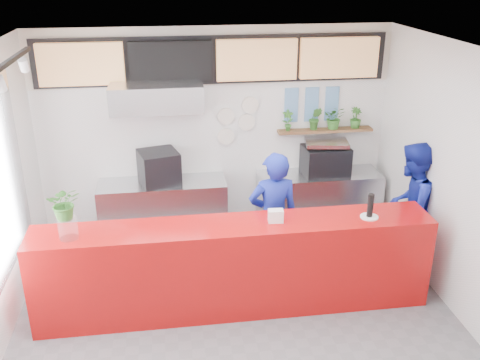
# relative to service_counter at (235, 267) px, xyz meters

# --- Properties ---
(floor) EXTENTS (5.00, 5.00, 0.00)m
(floor) POSITION_rel_service_counter_xyz_m (0.00, -0.40, -0.55)
(floor) COLOR slate
(floor) RESTS_ON ground
(ceiling) EXTENTS (5.00, 5.00, 0.00)m
(ceiling) POSITION_rel_service_counter_xyz_m (0.00, -0.40, 2.45)
(ceiling) COLOR silver
(wall_back) EXTENTS (5.00, 0.00, 5.00)m
(wall_back) POSITION_rel_service_counter_xyz_m (0.00, 2.10, 0.95)
(wall_back) COLOR white
(wall_back) RESTS_ON ground
(wall_right) EXTENTS (0.00, 5.00, 5.00)m
(wall_right) POSITION_rel_service_counter_xyz_m (2.50, -0.40, 0.95)
(wall_right) COLOR white
(wall_right) RESTS_ON ground
(service_counter) EXTENTS (4.50, 0.60, 1.10)m
(service_counter) POSITION_rel_service_counter_xyz_m (0.00, 0.00, 0.00)
(service_counter) COLOR #AF0C0C
(service_counter) RESTS_ON ground
(cream_band) EXTENTS (5.00, 0.02, 0.80)m
(cream_band) POSITION_rel_service_counter_xyz_m (0.00, 2.09, 2.05)
(cream_band) COLOR beige
(cream_band) RESTS_ON wall_back
(prep_bench) EXTENTS (1.80, 0.60, 0.90)m
(prep_bench) POSITION_rel_service_counter_xyz_m (-0.80, 1.80, -0.10)
(prep_bench) COLOR #B2B5BA
(prep_bench) RESTS_ON ground
(panini_oven) EXTENTS (0.63, 0.63, 0.46)m
(panini_oven) POSITION_rel_service_counter_xyz_m (-0.83, 1.80, 0.58)
(panini_oven) COLOR black
(panini_oven) RESTS_ON prep_bench
(extraction_hood) EXTENTS (1.20, 0.70, 0.35)m
(extraction_hood) POSITION_rel_service_counter_xyz_m (-0.80, 1.75, 1.60)
(extraction_hood) COLOR #B2B5BA
(extraction_hood) RESTS_ON ceiling
(hood_lip) EXTENTS (1.20, 0.69, 0.31)m
(hood_lip) POSITION_rel_service_counter_xyz_m (-0.80, 1.75, 1.40)
(hood_lip) COLOR #B2B5BA
(hood_lip) RESTS_ON ceiling
(right_bench) EXTENTS (1.80, 0.60, 0.90)m
(right_bench) POSITION_rel_service_counter_xyz_m (1.50, 1.80, -0.10)
(right_bench) COLOR #B2B5BA
(right_bench) RESTS_ON ground
(espresso_machine) EXTENTS (0.67, 0.50, 0.42)m
(espresso_machine) POSITION_rel_service_counter_xyz_m (1.57, 1.80, 0.56)
(espresso_machine) COLOR black
(espresso_machine) RESTS_ON right_bench
(espresso_tray) EXTENTS (0.66, 0.50, 0.06)m
(espresso_tray) POSITION_rel_service_counter_xyz_m (1.57, 1.80, 0.83)
(espresso_tray) COLOR silver
(espresso_tray) RESTS_ON espresso_machine
(herb_shelf) EXTENTS (1.40, 0.18, 0.04)m
(herb_shelf) POSITION_rel_service_counter_xyz_m (1.60, 2.00, 0.95)
(herb_shelf) COLOR brown
(herb_shelf) RESTS_ON wall_back
(menu_board_far_left) EXTENTS (1.10, 0.10, 0.55)m
(menu_board_far_left) POSITION_rel_service_counter_xyz_m (-1.75, 1.98, 2.00)
(menu_board_far_left) COLOR tan
(menu_board_far_left) RESTS_ON wall_back
(menu_board_mid_left) EXTENTS (1.10, 0.10, 0.55)m
(menu_board_mid_left) POSITION_rel_service_counter_xyz_m (-0.59, 1.98, 2.00)
(menu_board_mid_left) COLOR black
(menu_board_mid_left) RESTS_ON wall_back
(menu_board_mid_right) EXTENTS (1.10, 0.10, 0.55)m
(menu_board_mid_right) POSITION_rel_service_counter_xyz_m (0.57, 1.98, 2.00)
(menu_board_mid_right) COLOR tan
(menu_board_mid_right) RESTS_ON wall_back
(menu_board_far_right) EXTENTS (1.10, 0.10, 0.55)m
(menu_board_far_right) POSITION_rel_service_counter_xyz_m (1.73, 1.98, 2.00)
(menu_board_far_right) COLOR tan
(menu_board_far_right) RESTS_ON wall_back
(soffit) EXTENTS (4.80, 0.04, 0.65)m
(soffit) POSITION_rel_service_counter_xyz_m (0.00, 2.06, 2.00)
(soffit) COLOR black
(soffit) RESTS_ON wall_back
(dec_plate_a) EXTENTS (0.24, 0.03, 0.24)m
(dec_plate_a) POSITION_rel_service_counter_xyz_m (0.15, 2.07, 1.20)
(dec_plate_a) COLOR silver
(dec_plate_a) RESTS_ON wall_back
(dec_plate_b) EXTENTS (0.24, 0.03, 0.24)m
(dec_plate_b) POSITION_rel_service_counter_xyz_m (0.45, 2.07, 1.10)
(dec_plate_b) COLOR silver
(dec_plate_b) RESTS_ON wall_back
(dec_plate_c) EXTENTS (0.24, 0.03, 0.24)m
(dec_plate_c) POSITION_rel_service_counter_xyz_m (0.15, 2.07, 0.90)
(dec_plate_c) COLOR silver
(dec_plate_c) RESTS_ON wall_back
(dec_plate_d) EXTENTS (0.24, 0.03, 0.24)m
(dec_plate_d) POSITION_rel_service_counter_xyz_m (0.50, 2.07, 1.35)
(dec_plate_d) COLOR silver
(dec_plate_d) RESTS_ON wall_back
(photo_frame_a) EXTENTS (0.20, 0.02, 0.25)m
(photo_frame_a) POSITION_rel_service_counter_xyz_m (1.10, 2.08, 1.45)
(photo_frame_a) COLOR #598CBF
(photo_frame_a) RESTS_ON wall_back
(photo_frame_b) EXTENTS (0.20, 0.02, 0.25)m
(photo_frame_b) POSITION_rel_service_counter_xyz_m (1.40, 2.08, 1.45)
(photo_frame_b) COLOR #598CBF
(photo_frame_b) RESTS_ON wall_back
(photo_frame_c) EXTENTS (0.20, 0.02, 0.25)m
(photo_frame_c) POSITION_rel_service_counter_xyz_m (1.70, 2.08, 1.45)
(photo_frame_c) COLOR #598CBF
(photo_frame_c) RESTS_ON wall_back
(photo_frame_d) EXTENTS (0.20, 0.02, 0.25)m
(photo_frame_d) POSITION_rel_service_counter_xyz_m (1.10, 2.08, 1.20)
(photo_frame_d) COLOR #598CBF
(photo_frame_d) RESTS_ON wall_back
(photo_frame_e) EXTENTS (0.20, 0.02, 0.25)m
(photo_frame_e) POSITION_rel_service_counter_xyz_m (1.40, 2.08, 1.20)
(photo_frame_e) COLOR #598CBF
(photo_frame_e) RESTS_ON wall_back
(photo_frame_f) EXTENTS (0.20, 0.02, 0.25)m
(photo_frame_f) POSITION_rel_service_counter_xyz_m (1.70, 2.08, 1.20)
(photo_frame_f) COLOR #598CBF
(photo_frame_f) RESTS_ON wall_back
(staff_center) EXTENTS (0.64, 0.43, 1.71)m
(staff_center) POSITION_rel_service_counter_xyz_m (0.56, 0.57, 0.30)
(staff_center) COLOR #152396
(staff_center) RESTS_ON ground
(staff_right) EXTENTS (1.06, 1.04, 1.72)m
(staff_right) POSITION_rel_service_counter_xyz_m (2.35, 0.62, 0.31)
(staff_right) COLOR #152396
(staff_right) RESTS_ON ground
(herb_a) EXTENTS (0.17, 0.12, 0.31)m
(herb_a) POSITION_rel_service_counter_xyz_m (1.04, 2.00, 1.12)
(herb_a) COLOR #326D26
(herb_a) RESTS_ON herb_shelf
(herb_b) EXTENTS (0.23, 0.21, 0.33)m
(herb_b) POSITION_rel_service_counter_xyz_m (1.44, 2.00, 1.14)
(herb_b) COLOR #326D26
(herb_b) RESTS_ON herb_shelf
(herb_c) EXTENTS (0.36, 0.33, 0.34)m
(herb_c) POSITION_rel_service_counter_xyz_m (1.73, 2.00, 1.14)
(herb_c) COLOR #326D26
(herb_c) RESTS_ON herb_shelf
(herb_d) EXTENTS (0.20, 0.18, 0.30)m
(herb_d) POSITION_rel_service_counter_xyz_m (2.05, 2.00, 1.12)
(herb_d) COLOR #326D26
(herb_d) RESTS_ON herb_shelf
(glass_vase) EXTENTS (0.24, 0.24, 0.25)m
(glass_vase) POSITION_rel_service_counter_xyz_m (-1.77, -0.07, 0.67)
(glass_vase) COLOR white
(glass_vase) RESTS_ON service_counter
(basil_vase) EXTENTS (0.37, 0.33, 0.37)m
(basil_vase) POSITION_rel_service_counter_xyz_m (-1.77, -0.07, 0.95)
(basil_vase) COLOR #326D26
(basil_vase) RESTS_ON glass_vase
(napkin_holder) EXTENTS (0.17, 0.12, 0.15)m
(napkin_holder) POSITION_rel_service_counter_xyz_m (0.46, -0.01, 0.62)
(napkin_holder) COLOR white
(napkin_holder) RESTS_ON service_counter
(white_plate) EXTENTS (0.26, 0.26, 0.02)m
(white_plate) POSITION_rel_service_counter_xyz_m (1.53, -0.05, 0.56)
(white_plate) COLOR white
(white_plate) RESTS_ON service_counter
(pepper_mill) EXTENTS (0.07, 0.07, 0.27)m
(pepper_mill) POSITION_rel_service_counter_xyz_m (1.53, -0.05, 0.70)
(pepper_mill) COLOR black
(pepper_mill) RESTS_ON white_plate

